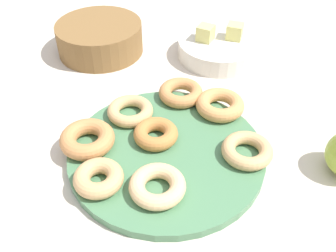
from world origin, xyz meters
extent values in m
plane|color=beige|center=(0.00, 0.00, 0.00)|extent=(2.40, 2.40, 0.00)
cylinder|color=#4C7F56|center=(0.00, 0.00, 0.01)|extent=(0.35, 0.35, 0.02)
torus|color=#C6844C|center=(-0.14, 0.00, 0.03)|extent=(0.12, 0.12, 0.03)
torus|color=#C6844C|center=(0.01, 0.15, 0.03)|extent=(0.10, 0.10, 0.03)
torus|color=tan|center=(-0.08, 0.09, 0.03)|extent=(0.12, 0.12, 0.02)
torus|color=tan|center=(0.14, 0.00, 0.03)|extent=(0.12, 0.12, 0.02)
torus|color=tan|center=(0.09, 0.12, 0.03)|extent=(0.10, 0.10, 0.03)
torus|color=#EABC84|center=(-0.01, -0.09, 0.03)|extent=(0.11, 0.11, 0.03)
torus|color=tan|center=(-0.10, -0.09, 0.03)|extent=(0.10, 0.10, 0.03)
torus|color=#BC7A3D|center=(-0.02, 0.03, 0.03)|extent=(0.10, 0.10, 0.03)
cylinder|color=brown|center=(-0.20, 0.35, 0.04)|extent=(0.28, 0.28, 0.07)
cylinder|color=silver|center=(0.09, 0.35, 0.02)|extent=(0.20, 0.20, 0.04)
cube|color=#DBD67A|center=(0.06, 0.35, 0.06)|extent=(0.05, 0.05, 0.04)
cube|color=#DBD67A|center=(0.13, 0.37, 0.06)|extent=(0.04, 0.04, 0.04)
camera|label=1|loc=(0.05, -0.47, 0.50)|focal=41.03mm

